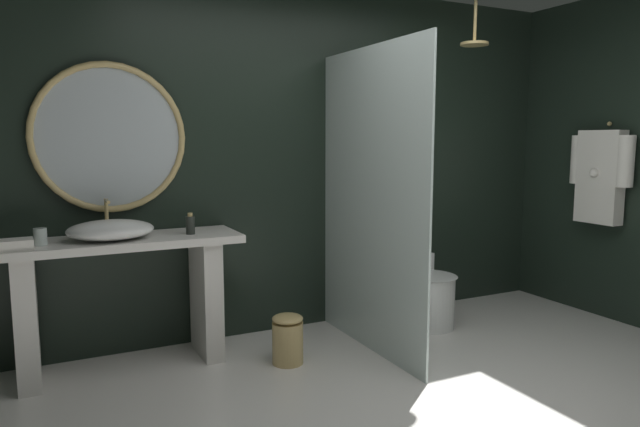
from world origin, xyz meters
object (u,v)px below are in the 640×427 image
object	(u,v)px
vessel_sink	(111,230)
folded_hand_towel	(11,245)
hanging_bathrobe	(600,172)
waste_bin	(288,338)
tumbler_cup	(40,237)
soap_dispenser	(190,225)
toilet	(426,294)
round_wall_mirror	(110,138)
rain_shower_head	(474,40)

from	to	relation	value
vessel_sink	folded_hand_towel	size ratio (longest dim) A/B	2.31
vessel_sink	hanging_bathrobe	xyz separation A→B (m)	(3.65, -0.59, 0.29)
hanging_bathrobe	waste_bin	distance (m)	2.83
tumbler_cup	soap_dispenser	world-z (taller)	soap_dispenser
folded_hand_towel	vessel_sink	bearing A→B (deg)	12.60
tumbler_cup	toilet	size ratio (longest dim) A/B	0.18
round_wall_mirror	soap_dispenser	bearing A→B (deg)	-32.00
vessel_sink	waste_bin	xyz separation A→B (m)	(1.02, -0.37, -0.74)
tumbler_cup	rain_shower_head	size ratio (longest dim) A/B	0.30
waste_bin	round_wall_mirror	bearing A→B (deg)	147.04
hanging_bathrobe	folded_hand_towel	xyz separation A→B (m)	(-4.19, 0.47, -0.32)
vessel_sink	waste_bin	world-z (taller)	vessel_sink
vessel_sink	toilet	size ratio (longest dim) A/B	0.94
tumbler_cup	vessel_sink	bearing A→B (deg)	3.26
folded_hand_towel	round_wall_mirror	bearing A→B (deg)	32.45
tumbler_cup	rain_shower_head	world-z (taller)	rain_shower_head
round_wall_mirror	waste_bin	distance (m)	1.74
round_wall_mirror	toilet	distance (m)	2.59
tumbler_cup	folded_hand_towel	xyz separation A→B (m)	(-0.15, -0.10, -0.02)
tumbler_cup	soap_dispenser	size ratio (longest dim) A/B	0.72
soap_dispenser	waste_bin	size ratio (longest dim) A/B	0.42
rain_shower_head	folded_hand_towel	xyz separation A→B (m)	(-3.19, 0.08, -1.33)
rain_shower_head	folded_hand_towel	size ratio (longest dim) A/B	1.51
rain_shower_head	toilet	bearing A→B (deg)	170.56
folded_hand_towel	waste_bin	bearing A→B (deg)	-9.30
hanging_bathrobe	toilet	distance (m)	1.71
tumbler_cup	waste_bin	xyz separation A→B (m)	(1.41, -0.35, -0.73)
vessel_sink	hanging_bathrobe	size ratio (longest dim) A/B	0.63
toilet	hanging_bathrobe	bearing A→B (deg)	-18.17
soap_dispenser	rain_shower_head	xyz separation A→B (m)	(2.16, -0.18, 1.30)
soap_dispenser	round_wall_mirror	distance (m)	0.76
vessel_sink	waste_bin	size ratio (longest dim) A/B	1.56
round_wall_mirror	toilet	bearing A→B (deg)	-9.98
soap_dispenser	toilet	size ratio (longest dim) A/B	0.26
soap_dispenser	round_wall_mirror	xyz separation A→B (m)	(-0.44, 0.27, 0.56)
soap_dispenser	folded_hand_towel	size ratio (longest dim) A/B	0.63
hanging_bathrobe	folded_hand_towel	size ratio (longest dim) A/B	3.64
toilet	folded_hand_towel	world-z (taller)	folded_hand_towel
tumbler_cup	soap_dispenser	xyz separation A→B (m)	(0.88, 0.00, 0.01)
waste_bin	soap_dispenser	bearing A→B (deg)	146.26
soap_dispenser	rain_shower_head	world-z (taller)	rain_shower_head
rain_shower_head	hanging_bathrobe	world-z (taller)	rain_shower_head
soap_dispenser	vessel_sink	bearing A→B (deg)	177.54
soap_dispenser	waste_bin	bearing A→B (deg)	-33.74
vessel_sink	tumbler_cup	xyz separation A→B (m)	(-0.39, -0.02, -0.01)
soap_dispenser	toilet	world-z (taller)	soap_dispenser
soap_dispenser	toilet	xyz separation A→B (m)	(1.81, -0.12, -0.66)
tumbler_cup	rain_shower_head	bearing A→B (deg)	-3.37
soap_dispenser	hanging_bathrobe	bearing A→B (deg)	-10.14
toilet	vessel_sink	bearing A→B (deg)	176.44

